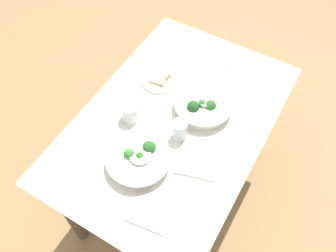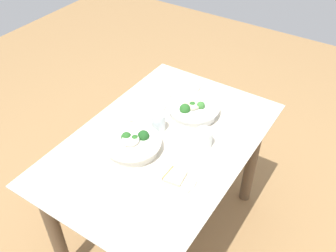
{
  "view_description": "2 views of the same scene",
  "coord_description": "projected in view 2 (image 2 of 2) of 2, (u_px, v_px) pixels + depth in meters",
  "views": [
    {
      "loc": [
        -0.84,
        -0.46,
        2.09
      ],
      "look_at": [
        -0.06,
        -0.0,
        0.78
      ],
      "focal_mm": 38.33,
      "sensor_mm": 36.0,
      "label": 1
    },
    {
      "loc": [
        1.11,
        0.76,
        1.98
      ],
      "look_at": [
        -0.08,
        -0.02,
        0.78
      ],
      "focal_mm": 39.93,
      "sensor_mm": 36.0,
      "label": 2
    }
  ],
  "objects": [
    {
      "name": "broccoli_bowl_near",
      "position": [
        133.0,
        144.0,
        1.76
      ],
      "size": [
        0.27,
        0.27,
        0.09
      ],
      "color": "silver",
      "rests_on": "dining_table"
    },
    {
      "name": "water_glass_side",
      "position": [
        158.0,
        122.0,
        1.86
      ],
      "size": [
        0.07,
        0.07,
        0.1
      ],
      "primitive_type": "cylinder",
      "color": "silver",
      "rests_on": "dining_table"
    },
    {
      "name": "water_glass_center",
      "position": [
        204.0,
        138.0,
        1.78
      ],
      "size": [
        0.08,
        0.08,
        0.09
      ],
      "primitive_type": "cylinder",
      "color": "silver",
      "rests_on": "dining_table"
    },
    {
      "name": "napkin_folded_upper",
      "position": [
        183.0,
        91.0,
        2.15
      ],
      "size": [
        0.18,
        0.19,
        0.01
      ],
      "primitive_type": "cube",
      "rotation": [
        0.0,
        0.0,
        0.15
      ],
      "color": "#B1A997",
      "rests_on": "dining_table"
    },
    {
      "name": "fork_by_near_bowl",
      "position": [
        96.0,
        200.0,
        1.55
      ],
      "size": [
        0.07,
        0.09,
        0.0
      ],
      "rotation": [
        0.0,
        0.0,
        4.12
      ],
      "color": "#B7B7BC",
      "rests_on": "dining_table"
    },
    {
      "name": "table_knife_right",
      "position": [
        75.0,
        189.0,
        1.59
      ],
      "size": [
        0.22,
        0.01,
        0.0
      ],
      "primitive_type": "cube",
      "rotation": [
        0.0,
        0.0,
        3.16
      ],
      "color": "#B7B7BC",
      "rests_on": "dining_table"
    },
    {
      "name": "fork_by_far_bowl",
      "position": [
        96.0,
        181.0,
        1.63
      ],
      "size": [
        0.09,
        0.06,
        0.0
      ],
      "rotation": [
        0.0,
        0.0,
        0.54
      ],
      "color": "#B7B7BC",
      "rests_on": "dining_table"
    },
    {
      "name": "napkin_folded_lower",
      "position": [
        146.0,
        114.0,
        1.99
      ],
      "size": [
        0.21,
        0.21,
        0.01
      ],
      "primitive_type": "cube",
      "rotation": [
        0.0,
        0.0,
        0.29
      ],
      "color": "#B1A997",
      "rests_on": "dining_table"
    },
    {
      "name": "table_knife_left",
      "position": [
        89.0,
        145.0,
        1.8
      ],
      "size": [
        0.16,
        0.1,
        0.0
      ],
      "primitive_type": "cube",
      "rotation": [
        0.0,
        0.0,
        0.54
      ],
      "color": "#B7B7BC",
      "rests_on": "dining_table"
    },
    {
      "name": "broccoli_bowl_far",
      "position": [
        193.0,
        109.0,
        1.97
      ],
      "size": [
        0.28,
        0.28,
        0.09
      ],
      "color": "white",
      "rests_on": "dining_table"
    },
    {
      "name": "dining_table",
      "position": [
        162.0,
        161.0,
        1.91
      ],
      "size": [
        1.22,
        0.81,
        0.75
      ],
      "color": "beige",
      "rests_on": "ground_plane"
    },
    {
      "name": "ground_plane",
      "position": [
        163.0,
        230.0,
        2.31
      ],
      "size": [
        6.0,
        6.0,
        0.0
      ],
      "primitive_type": "plane",
      "color": "#9E7547"
    },
    {
      "name": "bread_side_plate",
      "position": [
        175.0,
        178.0,
        1.63
      ],
      "size": [
        0.19,
        0.19,
        0.03
      ],
      "color": "silver",
      "rests_on": "dining_table"
    }
  ]
}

